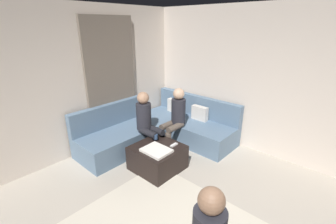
{
  "coord_description": "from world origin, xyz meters",
  "views": [
    {
      "loc": [
        1.02,
        -1.29,
        2.35
      ],
      "look_at": [
        -1.63,
        1.63,
        0.85
      ],
      "focal_mm": 24.91,
      "sensor_mm": 36.0,
      "label": 1
    }
  ],
  "objects_px": {
    "person_on_couch_side": "(147,121)",
    "ottoman": "(157,158)",
    "game_remote": "(174,145)",
    "coffee_mug": "(156,137)",
    "person_on_couch_back": "(175,116)",
    "sectional_couch": "(160,129)"
  },
  "relations": [
    {
      "from": "coffee_mug",
      "to": "person_on_couch_back",
      "type": "distance_m",
      "value": 0.65
    },
    {
      "from": "coffee_mug",
      "to": "person_on_couch_back",
      "type": "bearing_deg",
      "value": 96.76
    },
    {
      "from": "sectional_couch",
      "to": "person_on_couch_back",
      "type": "relative_size",
      "value": 2.12
    },
    {
      "from": "sectional_couch",
      "to": "person_on_couch_side",
      "type": "distance_m",
      "value": 0.63
    },
    {
      "from": "person_on_couch_back",
      "to": "person_on_couch_side",
      "type": "xyz_separation_m",
      "value": [
        -0.22,
        -0.54,
        0.0
      ]
    },
    {
      "from": "ottoman",
      "to": "sectional_couch",
      "type": "bearing_deg",
      "value": 131.49
    },
    {
      "from": "ottoman",
      "to": "person_on_couch_back",
      "type": "relative_size",
      "value": 0.63
    },
    {
      "from": "ottoman",
      "to": "game_remote",
      "type": "height_order",
      "value": "game_remote"
    },
    {
      "from": "sectional_couch",
      "to": "game_remote",
      "type": "height_order",
      "value": "sectional_couch"
    },
    {
      "from": "person_on_couch_side",
      "to": "ottoman",
      "type": "bearing_deg",
      "value": 62.9
    },
    {
      "from": "game_remote",
      "to": "sectional_couch",
      "type": "bearing_deg",
      "value": 147.97
    },
    {
      "from": "ottoman",
      "to": "person_on_couch_side",
      "type": "distance_m",
      "value": 0.73
    },
    {
      "from": "person_on_couch_back",
      "to": "person_on_couch_side",
      "type": "relative_size",
      "value": 1.0
    },
    {
      "from": "game_remote",
      "to": "coffee_mug",
      "type": "bearing_deg",
      "value": -174.29
    },
    {
      "from": "sectional_couch",
      "to": "coffee_mug",
      "type": "bearing_deg",
      "value": -52.16
    },
    {
      "from": "sectional_couch",
      "to": "coffee_mug",
      "type": "xyz_separation_m",
      "value": [
        0.44,
        -0.56,
        0.19
      ]
    },
    {
      "from": "ottoman",
      "to": "person_on_couch_side",
      "type": "height_order",
      "value": "person_on_couch_side"
    },
    {
      "from": "coffee_mug",
      "to": "person_on_couch_back",
      "type": "height_order",
      "value": "person_on_couch_back"
    },
    {
      "from": "game_remote",
      "to": "person_on_couch_back",
      "type": "xyz_separation_m",
      "value": [
        -0.47,
        0.58,
        0.23
      ]
    },
    {
      "from": "game_remote",
      "to": "person_on_couch_back",
      "type": "relative_size",
      "value": 0.12
    },
    {
      "from": "sectional_couch",
      "to": "person_on_couch_side",
      "type": "height_order",
      "value": "person_on_couch_side"
    },
    {
      "from": "sectional_couch",
      "to": "person_on_couch_side",
      "type": "xyz_separation_m",
      "value": [
        0.15,
        -0.48,
        0.38
      ]
    }
  ]
}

